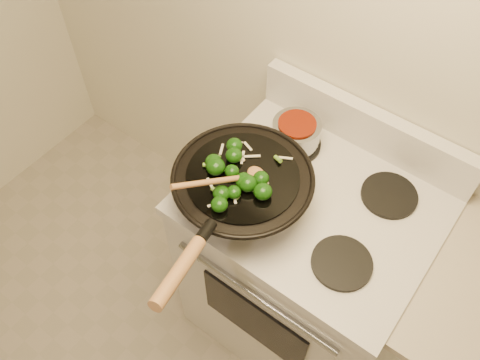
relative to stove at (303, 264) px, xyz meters
The scene contains 5 objects.
stove is the anchor object (origin of this frame).
wok 0.59m from the stove, 138.48° to the right, with size 0.43×0.70×0.25m.
stirfry 0.66m from the stove, 136.41° to the right, with size 0.24×0.30×0.05m.
wooden_spoon 0.69m from the stove, 131.35° to the right, with size 0.16×0.28×0.13m.
saucepan 0.56m from the stove, 141.10° to the left, with size 0.16×0.26×0.10m.
Camera 1 is at (0.26, 0.29, 2.26)m, focal length 38.00 mm.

